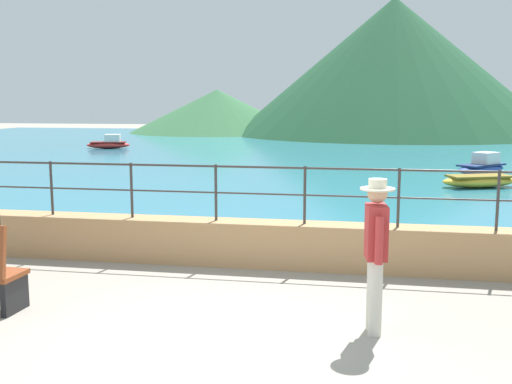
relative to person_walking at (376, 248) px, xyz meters
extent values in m
plane|color=gray|center=(-1.75, -0.66, -0.98)|extent=(120.00, 120.00, 0.00)
cube|color=tan|center=(-1.75, 2.54, -0.63)|extent=(20.00, 0.56, 0.70)
cylinder|color=#383330|center=(-5.29, 2.54, 0.17)|extent=(0.04, 0.04, 0.90)
cylinder|color=#383330|center=(-3.87, 2.54, 0.17)|extent=(0.04, 0.04, 0.90)
cylinder|color=#383330|center=(-2.46, 2.54, 0.17)|extent=(0.04, 0.04, 0.90)
cylinder|color=#383330|center=(-1.04, 2.54, 0.17)|extent=(0.04, 0.04, 0.90)
cylinder|color=#383330|center=(0.37, 2.54, 0.17)|extent=(0.04, 0.04, 0.90)
cylinder|color=#383330|center=(1.79, 2.54, 0.17)|extent=(0.04, 0.04, 0.90)
cylinder|color=#383330|center=(-1.75, 2.54, 0.59)|extent=(18.40, 0.04, 0.04)
cylinder|color=#383330|center=(-1.75, 2.54, 0.17)|extent=(18.40, 0.03, 0.03)
cube|color=teal|center=(-1.75, 25.18, -0.95)|extent=(64.00, 44.32, 0.06)
cone|color=#1E4C2D|center=(1.82, 41.85, 4.28)|extent=(25.02, 25.02, 10.51)
cone|color=#33663D|center=(-12.32, 42.07, 0.81)|extent=(14.71, 14.71, 3.58)
cube|color=black|center=(-4.36, -0.12, -0.76)|extent=(0.10, 0.47, 0.43)
cylinder|color=beige|center=(-0.01, 0.09, -0.55)|extent=(0.15, 0.15, 0.86)
cylinder|color=beige|center=(0.01, -0.09, -0.55)|extent=(0.15, 0.15, 0.86)
cube|color=#B22D2D|center=(0.00, 0.00, 0.18)|extent=(0.26, 0.38, 0.60)
cylinder|color=#B22D2D|center=(-0.03, 0.24, 0.14)|extent=(0.09, 0.09, 0.52)
cylinder|color=#B22D2D|center=(0.03, -0.24, 0.14)|extent=(0.09, 0.09, 0.52)
sphere|color=tan|center=(0.00, 0.00, 0.61)|extent=(0.22, 0.22, 0.22)
cylinder|color=beige|center=(0.00, 0.00, 0.66)|extent=(0.38, 0.38, 0.02)
cylinder|color=beige|center=(0.00, 0.00, 0.72)|extent=(0.20, 0.20, 0.10)
ellipsoid|color=#2D4C9E|center=(3.88, 15.32, -0.74)|extent=(2.24, 2.28, 0.36)
cube|color=navy|center=(3.88, 15.32, -0.59)|extent=(1.83, 1.86, 0.06)
cube|color=silver|center=(4.06, 15.50, -0.36)|extent=(1.01, 1.01, 0.40)
ellipsoid|color=gold|center=(3.22, 11.93, -0.74)|extent=(2.47, 1.66, 0.36)
cube|color=brown|center=(3.22, 11.93, -0.59)|extent=(1.99, 1.37, 0.06)
ellipsoid|color=red|center=(-13.91, 23.98, -0.74)|extent=(2.46, 1.49, 0.36)
cube|color=maroon|center=(-13.91, 23.98, -0.59)|extent=(1.98, 1.24, 0.06)
cube|color=silver|center=(-13.66, 24.04, -0.36)|extent=(0.94, 0.82, 0.40)
camera|label=1|loc=(-0.15, -6.57, 1.60)|focal=41.95mm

